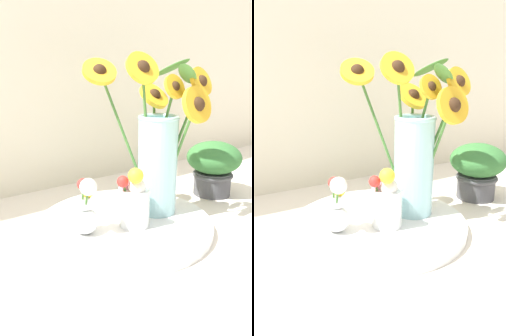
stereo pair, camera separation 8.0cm
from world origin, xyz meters
TOP-DOWN VIEW (x-y plane):
  - ground_plane at (0.00, 0.00)m, footprint 6.00×6.00m
  - serving_tray at (0.00, 0.09)m, footprint 0.45×0.45m
  - mason_jar_sunflowers at (0.10, 0.08)m, footprint 0.28×0.25m
  - vase_small_center at (-0.00, 0.05)m, footprint 0.08×0.08m
  - vase_bulb_right at (-0.12, 0.08)m, footprint 0.06×0.07m
  - potted_plant at (0.38, 0.12)m, footprint 0.17×0.17m

SIDE VIEW (x-z plane):
  - ground_plane at x=0.00m, z-range 0.00..0.00m
  - serving_tray at x=0.00m, z-range 0.00..0.02m
  - vase_bulb_right at x=-0.12m, z-range 0.01..0.15m
  - vase_small_center at x=0.00m, z-range 0.01..0.16m
  - potted_plant at x=0.38m, z-range 0.01..0.19m
  - mason_jar_sunflowers at x=0.10m, z-range -0.01..0.41m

